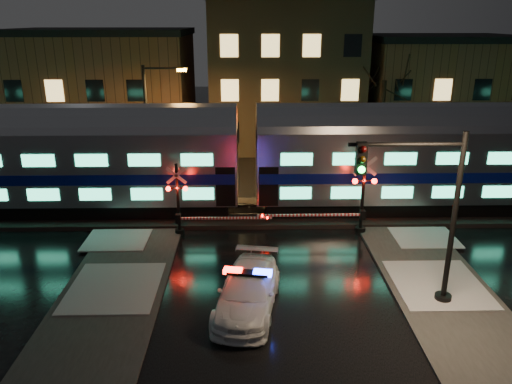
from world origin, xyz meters
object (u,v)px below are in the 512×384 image
(streetlight, at_px, (151,121))
(crossing_signal_right, at_px, (356,202))
(traffic_light, at_px, (426,217))
(police_car, at_px, (248,291))
(crossing_signal_left, at_px, (186,207))

(streetlight, bearing_deg, crossing_signal_right, -31.22)
(traffic_light, height_order, streetlight, streetlight)
(crossing_signal_right, relative_size, streetlight, 0.76)
(police_car, xyz_separation_m, streetlight, (-5.69, 13.46, 3.72))
(crossing_signal_right, distance_m, streetlight, 13.20)
(police_car, xyz_separation_m, crossing_signal_right, (5.35, 6.76, 0.99))
(crossing_signal_left, relative_size, streetlight, 0.67)
(police_car, bearing_deg, traffic_light, 11.84)
(crossing_signal_left, xyz_separation_m, streetlight, (-2.66, 6.70, 2.94))
(crossing_signal_left, bearing_deg, streetlight, 111.66)
(police_car, relative_size, streetlight, 0.69)
(crossing_signal_right, xyz_separation_m, crossing_signal_left, (-8.38, -0.01, -0.21))
(crossing_signal_right, height_order, streetlight, streetlight)
(streetlight, bearing_deg, traffic_light, -47.50)
(crossing_signal_right, bearing_deg, streetlight, 148.78)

